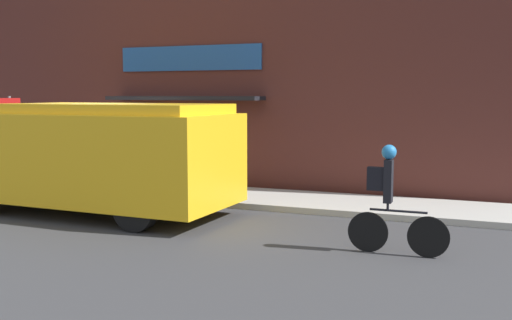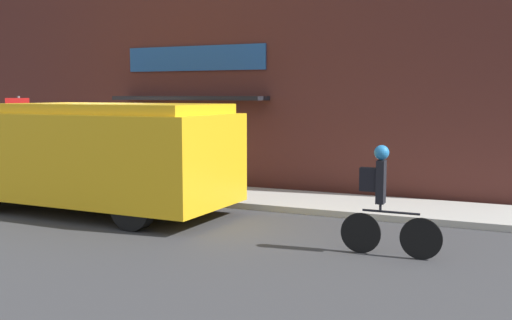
{
  "view_description": "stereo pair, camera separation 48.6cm",
  "coord_description": "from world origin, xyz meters",
  "px_view_note": "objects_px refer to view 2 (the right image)",
  "views": [
    {
      "loc": [
        8.56,
        -11.55,
        2.45
      ],
      "look_at": [
        3.94,
        -0.2,
        1.1
      ],
      "focal_mm": 42.0,
      "sensor_mm": 36.0,
      "label": 1
    },
    {
      "loc": [
        9.0,
        -11.36,
        2.45
      ],
      "look_at": [
        3.94,
        -0.2,
        1.1
      ],
      "focal_mm": 42.0,
      "sensor_mm": 36.0,
      "label": 2
    }
  ],
  "objects_px": {
    "cyclist": "(383,201)",
    "school_bus": "(100,156)",
    "trash_bin": "(82,164)",
    "stop_sign_post": "(19,124)"
  },
  "relations": [
    {
      "from": "cyclist",
      "to": "school_bus",
      "type": "bearing_deg",
      "value": 171.25
    },
    {
      "from": "cyclist",
      "to": "trash_bin",
      "type": "distance_m",
      "value": 10.25
    },
    {
      "from": "school_bus",
      "to": "stop_sign_post",
      "type": "xyz_separation_m",
      "value": [
        -4.32,
        2.05,
        0.47
      ]
    },
    {
      "from": "cyclist",
      "to": "trash_bin",
      "type": "relative_size",
      "value": 2.24
    },
    {
      "from": "stop_sign_post",
      "to": "trash_bin",
      "type": "height_order",
      "value": "stop_sign_post"
    },
    {
      "from": "school_bus",
      "to": "stop_sign_post",
      "type": "height_order",
      "value": "stop_sign_post"
    },
    {
      "from": "stop_sign_post",
      "to": "trash_bin",
      "type": "bearing_deg",
      "value": 49.97
    },
    {
      "from": "school_bus",
      "to": "cyclist",
      "type": "distance_m",
      "value": 6.14
    },
    {
      "from": "stop_sign_post",
      "to": "cyclist",
      "type": "bearing_deg",
      "value": -15.87
    },
    {
      "from": "school_bus",
      "to": "stop_sign_post",
      "type": "distance_m",
      "value": 4.8
    }
  ]
}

